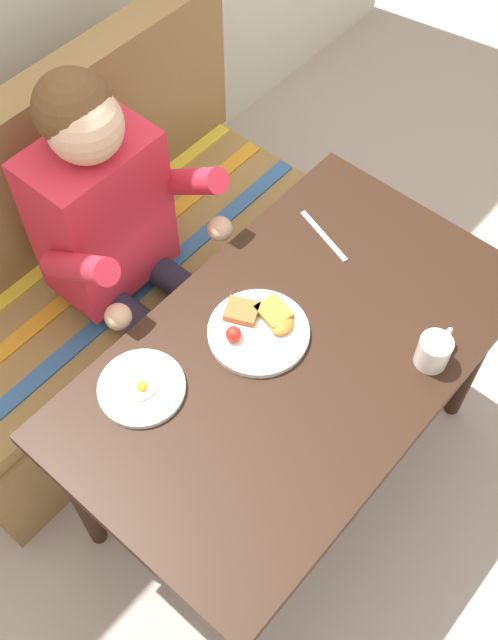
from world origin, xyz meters
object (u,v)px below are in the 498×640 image
person (120,232)px  plate_eggs (142,388)px  plate_breakfast (258,329)px  knife (324,236)px  table (294,368)px  coffee_mug (434,350)px  couch (105,283)px

person → plate_eggs: size_ratio=5.84×
plate_breakfast → knife: plate_breakfast is taller
plate_breakfast → plate_eggs: plate_breakfast is taller
person → plate_eggs: person is taller
plate_eggs → plate_breakfast: bearing=-18.7°
table → coffee_mug: (0.19, -0.26, 0.13)m
plate_eggs → knife: bearing=-3.3°
person → coffee_mug: bearing=-75.8°
coffee_mug → knife: coffee_mug is taller
person → plate_eggs: bearing=-127.8°
person → knife: (0.35, -0.42, -0.01)m
plate_breakfast → table: bearing=-81.4°
plate_breakfast → plate_eggs: bearing=161.3°
table → knife: bearing=27.2°
person → table: bearing=-87.9°
table → plate_breakfast: size_ratio=4.77×
table → person: (-0.02, 0.59, 0.09)m
coffee_mug → knife: bearing=72.3°
plate_breakfast → plate_eggs: 0.32m
plate_eggs → coffee_mug: bearing=-42.6°
table → person: 0.60m
coffee_mug → plate_eggs: bearing=137.4°
table → plate_breakfast: 0.14m
coffee_mug → person: bearing=104.2°
table → knife: size_ratio=6.00×
table → person: person is taller
table → couch: size_ratio=0.83×
couch → plate_breakfast: size_ratio=5.72×
plate_breakfast → plate_eggs: (-0.30, 0.10, -0.00)m
table → couch: (0.00, 0.76, -0.32)m
coffee_mug → table: bearing=126.4°
person → coffee_mug: (0.21, -0.85, 0.03)m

